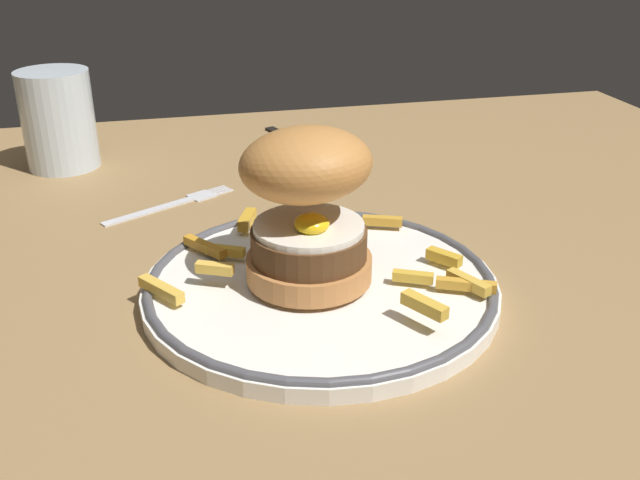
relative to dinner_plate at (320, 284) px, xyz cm
name	(u,v)px	position (x,y,z in cm)	size (l,w,h in cm)	color
ground_plane	(309,318)	(-0.89, -0.14, -2.84)	(118.26, 106.53, 4.00)	olive
dinner_plate	(320,284)	(0.00, 0.00, 0.00)	(27.22, 27.22, 1.60)	white
burger	(308,203)	(-0.88, 0.23, 6.78)	(12.77, 13.08, 12.04)	#BF7A41
fries_pile	(326,262)	(0.75, 1.02, 1.32)	(25.67, 22.42, 1.77)	gold
water_glass	(59,126)	(-21.52, 35.43, 3.84)	(7.93, 7.93, 10.91)	silver
fork	(173,203)	(-10.13, 20.79, -0.66)	(13.30, 8.11, 0.36)	silver
knife	(299,142)	(6.24, 37.27, -0.58)	(7.63, 17.41, 0.70)	black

